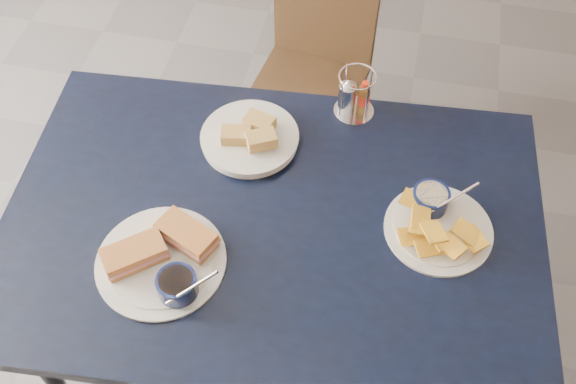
% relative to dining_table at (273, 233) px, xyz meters
% --- Properties ---
extents(dining_table, '(1.37, 0.97, 0.75)m').
position_rel_dining_table_xyz_m(dining_table, '(0.00, 0.00, 0.00)').
color(dining_table, black).
rests_on(dining_table, ground).
extents(chair_far, '(0.42, 0.41, 0.79)m').
position_rel_dining_table_xyz_m(chair_far, '(-0.07, 0.91, -0.24)').
color(chair_far, black).
rests_on(chair_far, ground).
extents(sandwich_plate, '(0.32, 0.30, 0.12)m').
position_rel_dining_table_xyz_m(sandwich_plate, '(-0.21, -0.17, 0.08)').
color(sandwich_plate, white).
rests_on(sandwich_plate, dining_table).
extents(plantain_plate, '(0.26, 0.26, 0.12)m').
position_rel_dining_table_xyz_m(plantain_plate, '(0.38, 0.07, 0.08)').
color(plantain_plate, white).
rests_on(plantain_plate, dining_table).
extents(bread_basket, '(0.25, 0.25, 0.07)m').
position_rel_dining_table_xyz_m(bread_basket, '(-0.11, 0.23, 0.08)').
color(bread_basket, white).
rests_on(bread_basket, dining_table).
extents(condiment_caddy, '(0.11, 0.11, 0.14)m').
position_rel_dining_table_xyz_m(condiment_caddy, '(0.13, 0.40, 0.12)').
color(condiment_caddy, silver).
rests_on(condiment_caddy, dining_table).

